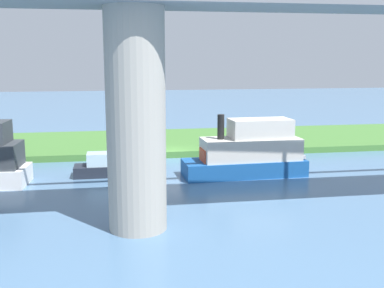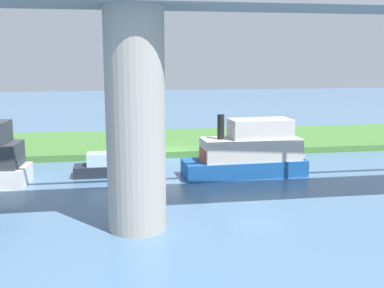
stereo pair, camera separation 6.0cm
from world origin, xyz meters
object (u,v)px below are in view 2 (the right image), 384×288
at_px(houseboat_blue, 248,153).
at_px(riverboat_paddlewheel, 107,167).
at_px(bridge_pylon, 136,122).
at_px(person_on_bank, 153,140).
at_px(pontoon_yellow, 272,157).
at_px(mooring_post, 284,139).

xyz_separation_m(houseboat_blue, riverboat_paddlewheel, (9.26, -1.52, -0.98)).
distance_m(bridge_pylon, person_on_bank, 17.48).
height_order(bridge_pylon, riverboat_paddlewheel, bridge_pylon).
relative_size(bridge_pylon, person_on_bank, 7.12).
distance_m(person_on_bank, houseboat_blue, 9.88).
distance_m(houseboat_blue, riverboat_paddlewheel, 9.43).
distance_m(bridge_pylon, houseboat_blue, 12.28).
distance_m(person_on_bank, pontoon_yellow, 9.82).
distance_m(bridge_pylon, pontoon_yellow, 16.39).
relative_size(person_on_bank, houseboat_blue, 0.17).
bearing_deg(bridge_pylon, pontoon_yellow, -131.59).
height_order(person_on_bank, houseboat_blue, houseboat_blue).
bearing_deg(bridge_pylon, mooring_post, -128.26).
bearing_deg(person_on_bank, bridge_pylon, 82.80).
xyz_separation_m(bridge_pylon, riverboat_paddlewheel, (1.46, -10.36, -4.40)).
xyz_separation_m(person_on_bank, riverboat_paddlewheel, (3.60, 6.58, -0.65)).
bearing_deg(pontoon_yellow, mooring_post, -119.06).
bearing_deg(mooring_post, riverboat_paddlewheel, 23.67).
xyz_separation_m(bridge_pylon, person_on_bank, (-2.14, -16.94, -3.75)).
distance_m(bridge_pylon, mooring_post, 21.78).
bearing_deg(mooring_post, houseboat_blue, 55.57).
relative_size(houseboat_blue, pontoon_yellow, 1.80).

